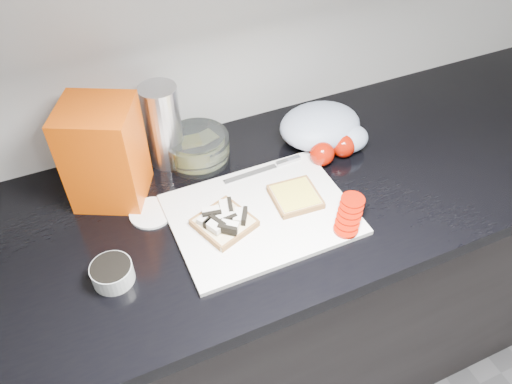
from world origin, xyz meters
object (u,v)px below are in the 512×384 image
Objects in this scene: cutting_board at (261,214)px; bread_bag at (104,154)px; glass_bowl at (197,148)px; steel_canister at (163,126)px.

bread_bag reaches higher than cutting_board.
glass_bowl is 0.11m from steel_canister.
glass_bowl is at bearing 37.27° from bread_bag.
cutting_board is 0.32m from steel_canister.
bread_bag is 0.17m from steel_canister.
steel_canister is (-0.07, 0.02, 0.07)m from glass_bowl.
steel_canister is at bearing 116.07° from cutting_board.
glass_bowl reaches higher than cutting_board.
glass_bowl is 0.67× the size of bread_bag.
steel_canister is at bearing 50.25° from bread_bag.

